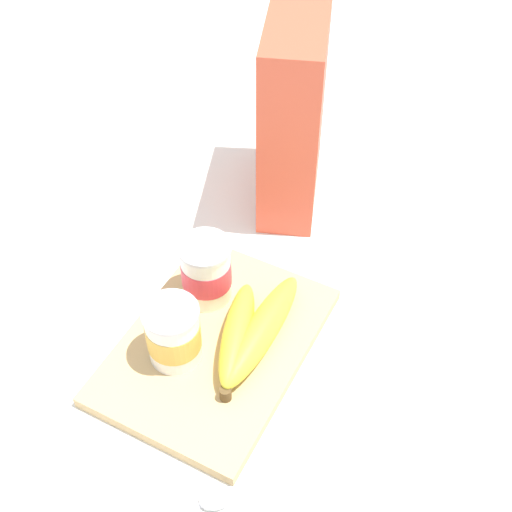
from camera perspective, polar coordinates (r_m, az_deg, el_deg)
ground_plane at (r=0.86m, az=-3.37°, el=-7.76°), size 2.40×2.40×0.00m
cutting_board at (r=0.85m, az=-3.40°, el=-7.44°), size 0.29×0.21×0.02m
cereal_box at (r=0.97m, az=3.13°, el=11.80°), size 0.21×0.14×0.28m
yogurt_cup_front at (r=0.80m, az=-6.93°, el=-6.43°), size 0.07×0.07×0.08m
yogurt_cup_back at (r=0.86m, az=-4.18°, el=-1.26°), size 0.07×0.07×0.09m
banana_bunch at (r=0.83m, az=-0.41°, el=-6.36°), size 0.19×0.08×0.04m
spoon at (r=0.76m, az=-5.50°, el=-20.02°), size 0.10×0.11×0.01m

